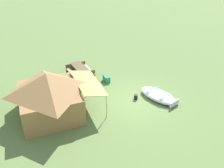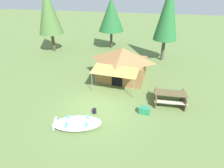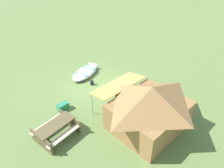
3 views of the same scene
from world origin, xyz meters
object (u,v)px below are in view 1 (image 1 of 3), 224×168
beached_rowboat (159,95)px  cooler_box (106,79)px  picnic_table (80,70)px  fuel_can (136,97)px  canvas_cabin_tent (49,94)px

beached_rowboat → cooler_box: size_ratio=4.44×
picnic_table → cooler_box: picnic_table is taller
beached_rowboat → fuel_can: bearing=67.1°
beached_rowboat → fuel_can: 1.32m
picnic_table → beached_rowboat: bearing=-145.8°
beached_rowboat → canvas_cabin_tent: (1.23, 5.89, 1.01)m
beached_rowboat → picnic_table: 5.56m
picnic_table → fuel_can: size_ratio=6.66×
cooler_box → canvas_cabin_tent: bearing=116.0°
picnic_table → cooler_box: bearing=-136.1°
beached_rowboat → picnic_table: (4.59, 3.12, 0.27)m
canvas_cabin_tent → cooler_box: size_ratio=7.44×
beached_rowboat → cooler_box: cooler_box is taller
beached_rowboat → fuel_can: beached_rowboat is taller
beached_rowboat → picnic_table: size_ratio=1.39×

